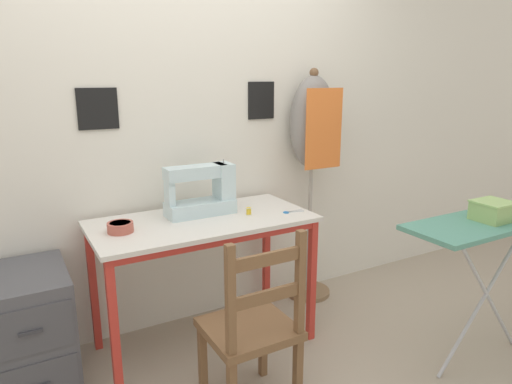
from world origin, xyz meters
The scene contains 12 objects.
ground_plane centered at (0.00, 0.00, 0.00)m, with size 14.00×14.00×0.00m, color tan.
wall_back centered at (0.00, 0.67, 1.28)m, with size 10.00×0.06×2.55m.
sewing_table centered at (0.00, 0.29, 0.68)m, with size 1.22×0.60×0.77m.
sewing_machine centered at (0.05, 0.38, 0.91)m, with size 0.41×0.16×0.31m.
fabric_bowl centered at (-0.45, 0.30, 0.80)m, with size 0.13×0.13×0.05m.
scissors centered at (0.49, 0.17, 0.78)m, with size 0.13×0.05×0.01m.
thread_spool_near_machine centered at (0.26, 0.25, 0.79)m, with size 0.03×0.03×0.04m.
wooden_chair centered at (-0.03, -0.31, 0.42)m, with size 0.40×0.38×0.90m.
filing_cabinet centered at (-0.91, 0.36, 0.31)m, with size 0.39×0.54×0.62m.
dress_form centered at (0.90, 0.53, 1.16)m, with size 0.33×0.32×1.60m.
ironing_board centered at (1.26, -0.60, 0.78)m, with size 1.08×0.34×0.84m.
storage_box centered at (1.20, -0.61, 0.88)m, with size 0.18×0.17×0.10m.
Camera 1 is at (-0.93, -1.95, 1.54)m, focal length 32.00 mm.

